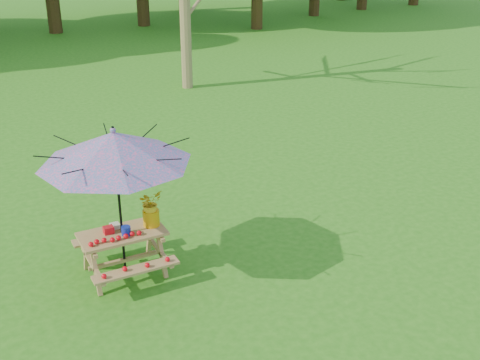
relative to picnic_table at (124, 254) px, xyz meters
name	(u,v)px	position (x,y,z in m)	size (l,w,h in m)	color
picnic_table	(124,254)	(0.00, 0.00, 0.00)	(1.20, 1.32, 0.67)	#A9794C
patio_umbrella	(114,148)	(0.00, 0.00, 1.62)	(2.36, 2.36, 2.25)	black
produce_bins	(118,229)	(-0.05, 0.03, 0.40)	(0.34, 0.40, 0.13)	red
tomatoes_row	(115,238)	(-0.15, -0.18, 0.38)	(0.77, 0.13, 0.07)	red
flower_bucket	(150,207)	(0.45, 0.02, 0.63)	(0.41, 0.39, 0.54)	#D6970B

